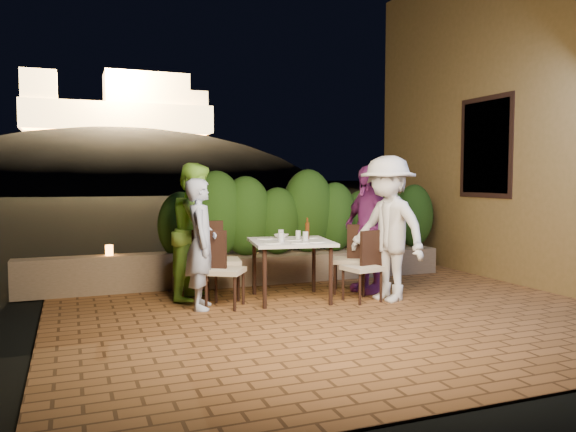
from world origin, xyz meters
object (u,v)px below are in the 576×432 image
parapet_lamp (109,250)px  diner_green (197,231)px  bowl (281,236)px  diner_blue (201,244)px  chair_left_back (222,260)px  chair_right_front (362,266)px  diner_purple (368,229)px  dining_table (291,270)px  diner_white (388,229)px  beer_bottle (307,228)px  chair_right_back (348,259)px  chair_left_front (225,269)px

parapet_lamp → diner_green: bearing=-37.3°
diner_green → bowl: bearing=-66.5°
bowl → diner_blue: bearing=-161.8°
bowl → chair_left_back: size_ratio=0.19×
chair_right_front → diner_purple: (0.35, 0.48, 0.41)m
chair_right_front → diner_green: 2.11m
dining_table → chair_right_front: (0.79, -0.40, 0.06)m
bowl → diner_purple: (1.14, -0.24, 0.08)m
diner_blue → chair_right_front: bearing=-85.7°
diner_white → parapet_lamp: diner_white is taller
diner_white → diner_purple: size_ratio=1.06×
beer_bottle → diner_purple: bearing=1.5°
chair_left_back → chair_right_back: (1.67, -0.25, -0.04)m
diner_green → diner_white: diner_white is taller
diner_white → parapet_lamp: bearing=-134.1°
beer_bottle → diner_purple: diner_purple is taller
chair_left_front → diner_purple: diner_purple is taller
diner_purple → diner_blue: bearing=-92.8°
dining_table → diner_green: bearing=155.9°
chair_left_front → diner_green: bearing=142.2°
chair_left_front → chair_right_back: same height
diner_purple → beer_bottle: bearing=-94.6°
diner_purple → parapet_lamp: size_ratio=12.14×
chair_left_front → diner_blue: bearing=-155.4°
dining_table → parapet_lamp: dining_table is taller
chair_left_front → diner_purple: (2.02, 0.17, 0.39)m
diner_white → diner_purple: bearing=161.0°
bowl → chair_right_back: chair_right_back is taller
chair_right_back → diner_green: (-1.96, 0.36, 0.40)m
beer_bottle → bowl: beer_bottle is taller
chair_right_back → diner_green: bearing=18.1°
parapet_lamp → diner_blue: bearing=-54.3°
chair_right_front → diner_white: size_ratio=0.49×
chair_left_back → diner_purple: 1.99m
chair_left_back → diner_white: diner_white is taller
chair_left_front → parapet_lamp: (-1.22, 1.36, 0.11)m
bowl → chair_right_back: bearing=-12.3°
chair_right_back → parapet_lamp: bearing=7.7°
chair_right_back → diner_blue: diner_blue is taller
diner_purple → chair_left_back: bearing=-105.0°
chair_right_back → parapet_lamp: chair_right_back is taller
chair_left_back → diner_green: 0.47m
diner_purple → chair_left_front: bearing=-91.2°
chair_left_front → dining_table: bearing=39.6°
diner_white → diner_purple: (0.03, 0.55, -0.05)m
beer_bottle → diner_white: size_ratio=0.15×
beer_bottle → chair_right_back: bearing=6.8°
beer_bottle → diner_purple: (0.89, 0.02, -0.04)m
bowl → chair_left_back: 0.84m
dining_table → parapet_lamp: bearing=149.0°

